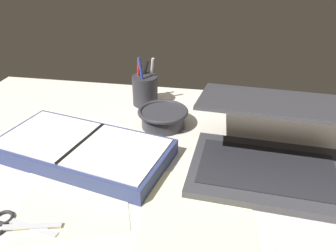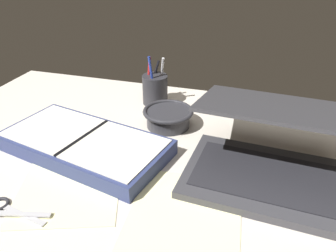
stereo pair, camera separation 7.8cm
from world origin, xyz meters
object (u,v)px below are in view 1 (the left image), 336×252
(pen_cup, at_px, (145,90))
(scissors, at_px, (8,224))
(planner, at_px, (83,149))
(laptop, at_px, (269,147))
(bowl, at_px, (163,117))

(pen_cup, xyz_separation_m, scissors, (-0.13, -0.54, -0.04))
(pen_cup, xyz_separation_m, planner, (-0.08, -0.31, -0.03))
(laptop, xyz_separation_m, pen_cup, (-0.35, 0.28, -0.01))
(laptop, relative_size, bowl, 2.54)
(pen_cup, relative_size, scissors, 1.15)
(scissors, bearing_deg, laptop, 27.41)
(laptop, xyz_separation_m, bowl, (-0.27, 0.14, -0.03))
(bowl, height_order, planner, bowl)
(laptop, height_order, scissors, laptop)
(laptop, distance_m, scissors, 0.55)
(laptop, height_order, pen_cup, same)
(bowl, relative_size, planner, 0.32)
(planner, distance_m, scissors, 0.24)
(laptop, distance_m, pen_cup, 0.45)
(bowl, distance_m, pen_cup, 0.16)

